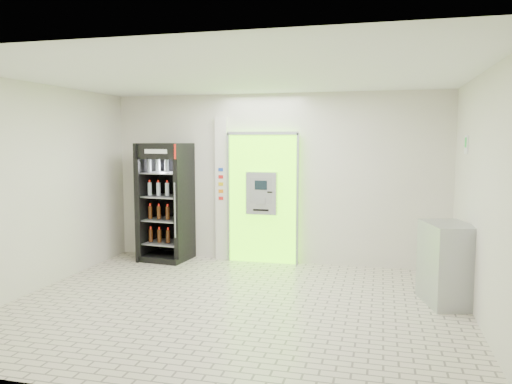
% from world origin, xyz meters
% --- Properties ---
extents(ground, '(6.00, 6.00, 0.00)m').
position_xyz_m(ground, '(0.00, 0.00, 0.00)').
color(ground, beige).
rests_on(ground, ground).
extents(room_shell, '(6.00, 6.00, 6.00)m').
position_xyz_m(room_shell, '(0.00, 0.00, 1.84)').
color(room_shell, silver).
rests_on(room_shell, ground).
extents(atm_assembly, '(1.30, 0.24, 2.33)m').
position_xyz_m(atm_assembly, '(-0.20, 2.41, 1.17)').
color(atm_assembly, '#6AFA0B').
rests_on(atm_assembly, ground).
extents(pillar, '(0.22, 0.11, 2.60)m').
position_xyz_m(pillar, '(-0.98, 2.45, 1.30)').
color(pillar, silver).
rests_on(pillar, ground).
extents(beverage_cooler, '(0.87, 0.81, 2.13)m').
position_xyz_m(beverage_cooler, '(-1.95, 2.14, 1.02)').
color(beverage_cooler, black).
rests_on(beverage_cooler, ground).
extents(steel_cabinet, '(0.75, 0.93, 1.09)m').
position_xyz_m(steel_cabinet, '(2.72, 0.76, 0.54)').
color(steel_cabinet, '#9B9DA2').
rests_on(steel_cabinet, ground).
extents(exit_sign, '(0.02, 0.22, 0.26)m').
position_xyz_m(exit_sign, '(2.99, 1.40, 2.12)').
color(exit_sign, white).
rests_on(exit_sign, room_shell).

